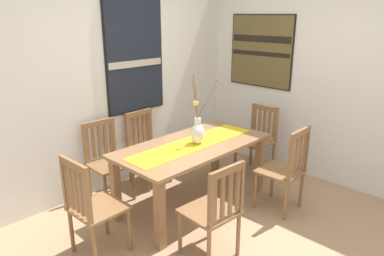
% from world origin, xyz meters
% --- Properties ---
extents(ground_plane, '(6.40, 6.40, 0.03)m').
position_xyz_m(ground_plane, '(0.00, 0.00, -0.01)').
color(ground_plane, '#A37F5B').
extents(wall_back, '(6.40, 0.12, 2.70)m').
position_xyz_m(wall_back, '(0.00, 1.86, 1.35)').
color(wall_back, silver).
rests_on(wall_back, ground_plane).
extents(wall_side, '(0.12, 6.40, 2.70)m').
position_xyz_m(wall_side, '(1.86, 0.00, 1.35)').
color(wall_side, silver).
rests_on(wall_side, ground_plane).
extents(dining_table, '(1.71, 0.84, 0.72)m').
position_xyz_m(dining_table, '(0.18, 0.76, 0.61)').
color(dining_table, '#8E6642').
rests_on(dining_table, ground_plane).
extents(table_runner, '(1.58, 0.36, 0.01)m').
position_xyz_m(table_runner, '(0.18, 0.76, 0.72)').
color(table_runner, gold).
rests_on(table_runner, dining_table).
extents(centerpiece_vase, '(0.23, 0.28, 0.76)m').
position_xyz_m(centerpiece_vase, '(0.21, 0.72, 0.86)').
color(centerpiece_vase, silver).
rests_on(centerpiece_vase, dining_table).
extents(chair_0, '(0.45, 0.45, 0.91)m').
position_xyz_m(chair_0, '(-0.36, -0.02, 0.47)').
color(chair_0, brown).
rests_on(chair_0, ground_plane).
extents(chair_1, '(0.42, 0.42, 0.89)m').
position_xyz_m(chair_1, '(1.43, 0.76, 0.47)').
color(chair_1, brown).
rests_on(chair_1, ground_plane).
extents(chair_2, '(0.43, 0.43, 0.93)m').
position_xyz_m(chair_2, '(-1.05, 0.76, 0.49)').
color(chair_2, brown).
rests_on(chair_2, ground_plane).
extents(chair_3, '(0.44, 0.44, 0.94)m').
position_xyz_m(chair_3, '(0.79, -0.03, 0.48)').
color(chair_3, brown).
rests_on(chair_3, ground_plane).
extents(chair_4, '(0.44, 0.44, 0.91)m').
position_xyz_m(chair_4, '(-0.38, 1.56, 0.48)').
color(chair_4, brown).
rests_on(chair_4, ground_plane).
extents(chair_5, '(0.43, 0.43, 0.90)m').
position_xyz_m(chair_5, '(0.21, 1.59, 0.48)').
color(chair_5, brown).
rests_on(chair_5, ground_plane).
extents(painting_on_back_wall, '(0.84, 0.05, 1.36)m').
position_xyz_m(painting_on_back_wall, '(0.25, 1.79, 1.56)').
color(painting_on_back_wall, black).
extents(painting_on_side_wall, '(0.05, 0.97, 0.96)m').
position_xyz_m(painting_on_side_wall, '(1.79, 1.03, 1.56)').
color(painting_on_side_wall, black).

